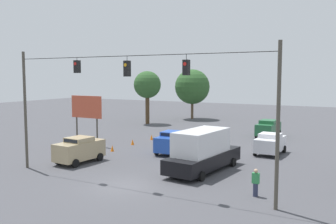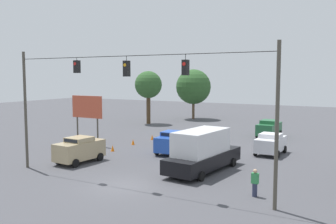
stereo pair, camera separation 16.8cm
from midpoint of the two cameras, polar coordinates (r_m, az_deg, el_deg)
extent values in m
plane|color=#47474C|center=(23.67, -6.84, -11.17)|extent=(140.00, 140.00, 0.00)
cylinder|color=#4C473D|center=(19.42, 16.17, -2.14)|extent=(0.20, 0.20, 8.53)
cylinder|color=#4C473D|center=(29.32, -21.07, 0.23)|extent=(0.20, 0.20, 8.53)
cylinder|color=black|center=(23.04, -6.48, 8.49)|extent=(18.20, 0.04, 0.04)
cube|color=black|center=(20.96, 2.58, 6.79)|extent=(0.32, 0.36, 0.86)
cylinder|color=black|center=(20.99, 2.58, 8.39)|extent=(0.03, 0.03, 0.31)
cylinder|color=red|center=(20.80, 2.34, 7.34)|extent=(0.20, 0.02, 0.20)
cube|color=black|center=(23.01, -6.45, 6.59)|extent=(0.32, 0.36, 0.96)
cylinder|color=black|center=(23.03, -6.47, 8.14)|extent=(0.03, 0.03, 0.29)
cylinder|color=orange|center=(22.86, -6.74, 7.14)|extent=(0.20, 0.02, 0.20)
cube|color=black|center=(25.53, -13.86, 6.72)|extent=(0.32, 0.36, 0.83)
cylinder|color=black|center=(25.55, -13.89, 7.86)|extent=(0.03, 0.03, 0.19)
cylinder|color=red|center=(25.40, -14.16, 7.15)|extent=(0.20, 0.02, 0.20)
cube|color=silver|center=(33.74, 15.16, -4.73)|extent=(1.96, 3.86, 1.15)
cube|color=silver|center=(33.62, 15.19, -3.47)|extent=(1.76, 1.72, 0.36)
cube|color=black|center=(34.43, 15.56, -3.27)|extent=(1.50, 0.05, 0.25)
cylinder|color=black|center=(34.81, 17.17, -5.43)|extent=(0.23, 0.64, 0.64)
cylinder|color=black|center=(35.27, 14.18, -5.21)|extent=(0.23, 0.64, 0.64)
cylinder|color=black|center=(32.44, 16.18, -6.20)|extent=(0.23, 0.64, 0.64)
cylinder|color=black|center=(32.93, 12.99, -5.95)|extent=(0.23, 0.64, 0.64)
cube|color=tan|center=(30.22, -13.50, -5.68)|extent=(2.09, 4.14, 1.35)
cube|color=tan|center=(30.07, -13.54, -4.09)|extent=(1.79, 1.88, 0.36)
cube|color=black|center=(29.47, -14.79, -4.31)|extent=(1.46, 0.12, 0.25)
cylinder|color=black|center=(30.16, -16.48, -7.08)|extent=(0.26, 0.65, 0.64)
cylinder|color=black|center=(28.84, -14.09, -7.60)|extent=(0.26, 0.65, 0.64)
cylinder|color=black|center=(31.89, -12.91, -6.32)|extent=(0.26, 0.65, 0.64)
cylinder|color=black|center=(30.63, -10.51, -6.76)|extent=(0.26, 0.65, 0.64)
cube|color=black|center=(27.08, 5.31, -7.22)|extent=(3.11, 7.60, 1.00)
cube|color=silver|center=(26.50, 4.94, -4.55)|extent=(2.65, 4.93, 1.67)
cube|color=black|center=(28.56, 7.31, -3.85)|extent=(1.89, 0.21, 1.17)
cylinder|color=black|center=(28.76, 9.75, -7.55)|extent=(0.28, 0.66, 0.64)
cylinder|color=black|center=(29.80, 5.57, -7.03)|extent=(0.28, 0.66, 0.64)
cylinder|color=black|center=(24.60, 4.97, -9.73)|extent=(0.28, 0.66, 0.64)
cylinder|color=black|center=(25.81, 0.32, -8.98)|extent=(0.28, 0.66, 0.64)
cube|color=#236038|center=(43.21, 14.92, -2.46)|extent=(1.92, 4.37, 1.22)
cube|color=#236038|center=(43.11, 14.95, -1.42)|extent=(1.71, 1.95, 0.36)
cube|color=black|center=(44.04, 15.28, -1.29)|extent=(1.44, 0.06, 0.25)
cylinder|color=black|center=(44.42, 16.51, -3.08)|extent=(0.24, 0.65, 0.64)
cylinder|color=black|center=(44.88, 14.27, -2.94)|extent=(0.24, 0.65, 0.64)
cylinder|color=black|center=(41.73, 15.58, -3.60)|extent=(0.24, 0.65, 0.64)
cylinder|color=black|center=(42.21, 13.21, -3.44)|extent=(0.24, 0.65, 0.64)
cube|color=#234CB2|center=(32.97, 0.56, -4.67)|extent=(2.11, 4.13, 1.27)
cube|color=#234CB2|center=(32.84, 0.56, -3.27)|extent=(1.81, 1.88, 0.36)
cube|color=black|center=(32.04, -0.09, -3.49)|extent=(1.46, 0.13, 0.25)
cylinder|color=black|center=(32.32, -1.88, -6.02)|extent=(0.27, 0.65, 0.64)
cylinder|color=black|center=(31.56, 1.11, -6.30)|extent=(0.27, 0.65, 0.64)
cylinder|color=black|center=(34.63, 0.06, -5.24)|extent=(0.27, 0.65, 0.64)
cylinder|color=black|center=(33.92, 2.88, -5.47)|extent=(0.27, 0.65, 0.64)
cone|color=orange|center=(31.88, -12.48, -6.39)|extent=(0.32, 0.32, 0.56)
cone|color=orange|center=(34.28, -8.63, -5.48)|extent=(0.32, 0.32, 0.56)
cone|color=orange|center=(37.22, -5.55, -4.57)|extent=(0.32, 0.32, 0.56)
cone|color=orange|center=(39.99, -2.64, -3.85)|extent=(0.32, 0.32, 0.56)
cylinder|color=#4C473D|center=(36.98, -10.87, -3.05)|extent=(0.16, 0.16, 2.68)
cylinder|color=#4C473D|center=(38.66, -13.82, -2.74)|extent=(0.16, 0.16, 2.68)
cube|color=#BF4C33|center=(37.54, -12.46, 0.77)|extent=(3.69, 0.12, 2.17)
cylinder|color=#2D334C|center=(22.09, 12.97, -11.48)|extent=(0.28, 0.28, 0.75)
cube|color=#338C4C|center=(21.90, 13.01, -9.80)|extent=(0.40, 0.24, 0.59)
sphere|color=tan|center=(21.80, 13.03, -8.75)|extent=(0.23, 0.23, 0.23)
cylinder|color=brown|center=(59.17, 3.63, 0.67)|extent=(0.41, 0.41, 3.60)
sphere|color=#2D5628|center=(58.98, 3.65, 3.87)|extent=(5.47, 5.47, 5.47)
cylinder|color=#4C3823|center=(53.18, -3.24, 0.62)|extent=(0.57, 0.57, 4.51)
sphere|color=#2D5628|center=(53.00, -3.26, 4.19)|extent=(3.84, 3.84, 3.84)
camera|label=1|loc=(0.08, -90.17, -0.02)|focal=40.00mm
camera|label=2|loc=(0.08, 89.83, 0.02)|focal=40.00mm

